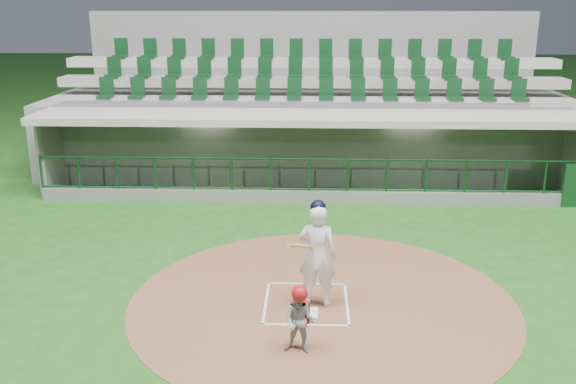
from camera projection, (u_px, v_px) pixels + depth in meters
The scene contains 8 objects.
ground at pixel (306, 297), 12.18m from camera, with size 120.00×120.00×0.00m, color #1C4F16.
dirt_circle at pixel (322, 301), 11.98m from camera, with size 7.20×7.20×0.01m, color brown.
home_plate at pixel (306, 313), 11.51m from camera, with size 0.43×0.43×0.02m, color white.
batter_box_chalk at pixel (306, 303), 11.89m from camera, with size 1.55×1.80×0.01m.
dugout_structure at pixel (311, 154), 19.42m from camera, with size 16.40×3.70×3.00m.
seating_deck at pixel (310, 121), 22.23m from camera, with size 17.00×6.72×5.15m.
batter at pixel (317, 254), 11.57m from camera, with size 0.93×0.94×2.02m.
catcher at pixel (300, 319), 10.09m from camera, with size 0.60×0.51×1.14m.
Camera 1 is at (0.08, -11.12, 5.37)m, focal length 40.00 mm.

